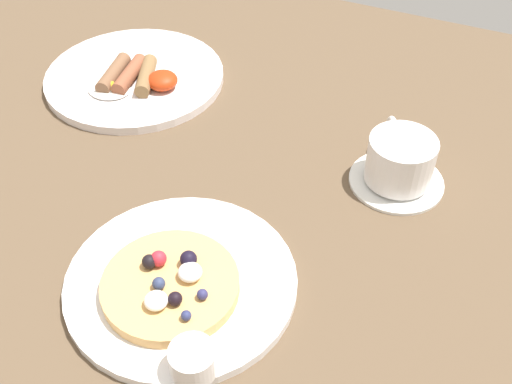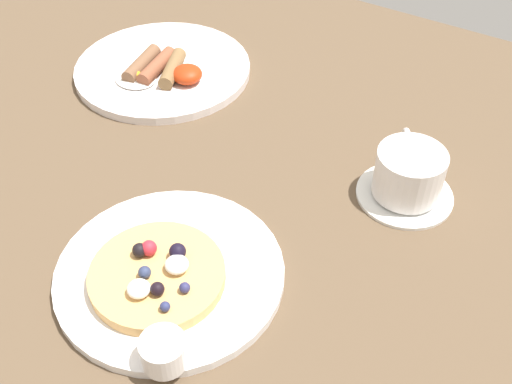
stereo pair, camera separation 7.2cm
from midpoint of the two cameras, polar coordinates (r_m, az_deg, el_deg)
name	(u,v)px [view 2 (the right image)]	position (r cm, az deg, el deg)	size (l,w,h in cm)	color
ground_plane	(237,205)	(79.73, 0.80, -1.30)	(168.49, 111.65, 3.00)	brown
pancake_plate	(170,273)	(69.88, -4.87, -7.50)	(25.22, 25.22, 1.16)	white
pancake_with_berries	(157,275)	(67.95, -5.92, -7.61)	(14.67, 14.67, 3.30)	tan
syrup_ramekin	(164,351)	(61.57, -4.99, -14.35)	(4.55, 4.55, 3.12)	white
breakfast_plate	(163,69)	(100.98, -6.39, 10.92)	(27.33, 27.33, 1.30)	white
fried_breakfast	(161,70)	(97.66, -6.47, 10.84)	(12.42, 11.40, 2.69)	brown
coffee_saucer	(405,193)	(81.51, 15.77, -0.23)	(12.06, 12.06, 0.88)	white
coffee_cup	(409,171)	(79.31, 16.23, 1.68)	(8.45, 10.86, 5.94)	white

